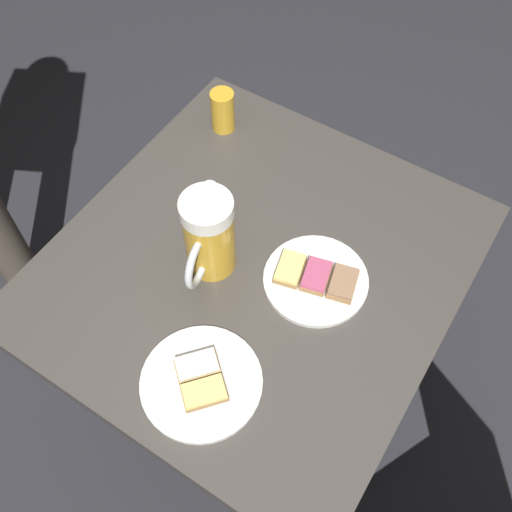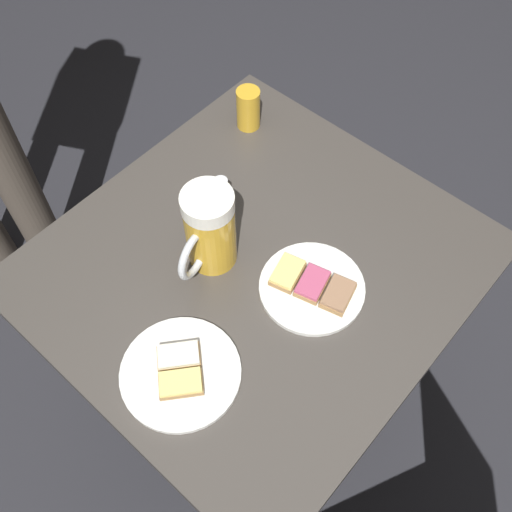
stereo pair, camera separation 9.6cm
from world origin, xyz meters
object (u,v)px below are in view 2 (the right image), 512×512
plate_near (312,286)px  beer_mug (209,230)px  beer_glass_small (248,109)px  plate_far (180,372)px  salt_shaker (221,192)px

plate_near → beer_mug: (0.19, 0.07, 0.08)m
beer_mug → beer_glass_small: 0.37m
plate_far → beer_glass_small: (0.32, -0.53, 0.04)m
plate_far → salt_shaker: 0.38m
plate_far → beer_mug: 0.26m
plate_near → beer_glass_small: bearing=-32.7°
plate_near → beer_mug: 0.22m
plate_far → beer_glass_small: bearing=-59.1°
plate_near → plate_far: same height
plate_near → beer_glass_small: beer_glass_small is taller
plate_near → salt_shaker: bearing=-7.8°
beer_mug → salt_shaker: size_ratio=2.51×
plate_near → beer_mug: beer_mug is taller
plate_far → beer_mug: beer_mug is taller
beer_mug → beer_glass_small: size_ratio=1.88×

